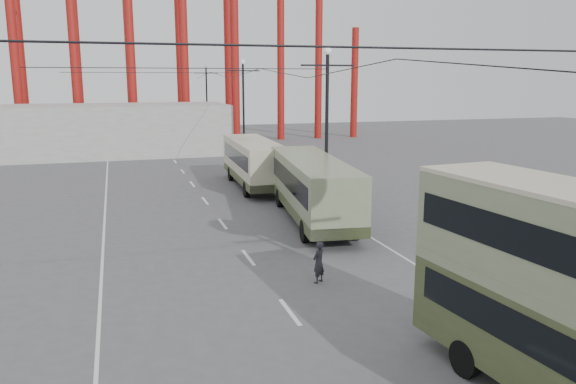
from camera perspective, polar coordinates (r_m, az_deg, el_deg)
name	(u,v)px	position (r m, az deg, el deg)	size (l,w,h in m)	color
ground	(370,366)	(15.89, 8.29, -17.06)	(160.00, 160.00, 0.00)	#4F4F51
road_markings	(213,208)	(33.54, -7.59, -1.67)	(12.52, 120.00, 0.01)	silver
lamp_post_mid	(327,129)	(32.86, 3.95, 6.39)	(3.20, 0.44, 9.32)	black
lamp_post_far	(244,110)	(53.93, -4.54, 8.33)	(3.20, 0.44, 9.32)	black
lamp_post_distant	(207,101)	(75.53, -8.24, 9.12)	(3.20, 0.44, 9.32)	black
fairground_shed	(117,130)	(59.77, -16.99, 6.08)	(22.00, 10.00, 5.00)	gray
single_decker_green	(312,186)	(30.12, 2.50, 0.60)	(4.24, 12.16, 3.37)	#6C7958
single_decker_cream	(254,161)	(39.68, -3.50, 3.14)	(3.04, 10.64, 3.28)	#BDB898
pedestrian	(319,262)	(21.21, 3.13, -7.14)	(0.58, 0.38, 1.60)	black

